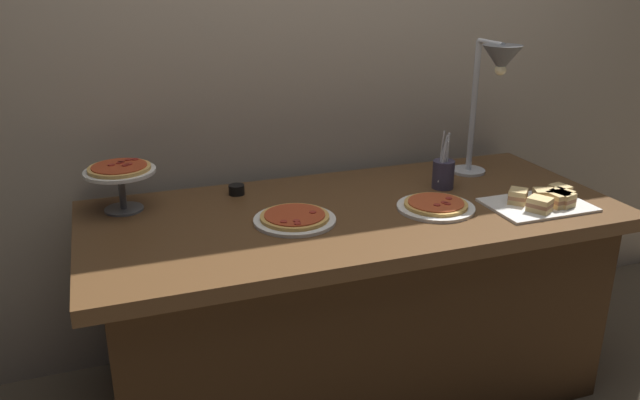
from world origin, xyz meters
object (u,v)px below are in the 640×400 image
(sauce_cup_near, at_px, (237,189))
(sandwich_platter, at_px, (544,201))
(pizza_plate_center, at_px, (436,206))
(utensil_holder, at_px, (443,173))
(heat_lamp, at_px, (495,74))
(pizza_plate_front, at_px, (295,218))
(pizza_plate_raised_stand, at_px, (120,174))

(sauce_cup_near, bearing_deg, sandwich_platter, -26.40)
(pizza_plate_center, relative_size, utensil_holder, 1.22)
(heat_lamp, distance_m, pizza_plate_center, 0.58)
(pizza_plate_center, relative_size, sauce_cup_near, 4.60)
(heat_lamp, relative_size, pizza_plate_front, 1.96)
(pizza_plate_center, bearing_deg, heat_lamp, 31.14)
(sauce_cup_near, distance_m, utensil_holder, 0.80)
(pizza_plate_center, bearing_deg, pizza_plate_raised_stand, 160.77)
(pizza_plate_front, bearing_deg, sauce_cup_near, 110.43)
(sandwich_platter, height_order, utensil_holder, utensil_holder)
(pizza_plate_front, height_order, pizza_plate_raised_stand, pizza_plate_raised_stand)
(sandwich_platter, bearing_deg, utensil_holder, 128.25)
(sandwich_platter, relative_size, sauce_cup_near, 5.97)
(pizza_plate_raised_stand, height_order, sandwich_platter, pizza_plate_raised_stand)
(heat_lamp, xyz_separation_m, utensil_holder, (-0.20, -0.01, -0.37))
(sauce_cup_near, height_order, utensil_holder, utensil_holder)
(pizza_plate_raised_stand, relative_size, utensil_holder, 1.08)
(sandwich_platter, distance_m, utensil_holder, 0.39)
(pizza_plate_front, bearing_deg, utensil_holder, 11.92)
(heat_lamp, distance_m, sauce_cup_near, 1.07)
(pizza_plate_center, distance_m, sandwich_platter, 0.39)
(pizza_plate_raised_stand, distance_m, sauce_cup_near, 0.43)
(heat_lamp, xyz_separation_m, pizza_plate_raised_stand, (-1.39, 0.16, -0.29))
(sandwich_platter, xyz_separation_m, sauce_cup_near, (-1.01, 0.50, -0.00))
(pizza_plate_center, relative_size, sandwich_platter, 0.77)
(sauce_cup_near, bearing_deg, pizza_plate_center, -31.69)
(utensil_holder, bearing_deg, pizza_plate_center, -125.65)
(pizza_plate_front, xyz_separation_m, pizza_plate_center, (0.51, -0.06, -0.00))
(pizza_plate_raised_stand, bearing_deg, sandwich_platter, -18.48)
(heat_lamp, bearing_deg, sandwich_platter, -83.35)
(pizza_plate_front, relative_size, pizza_plate_raised_stand, 1.14)
(pizza_plate_front, relative_size, utensil_holder, 1.23)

